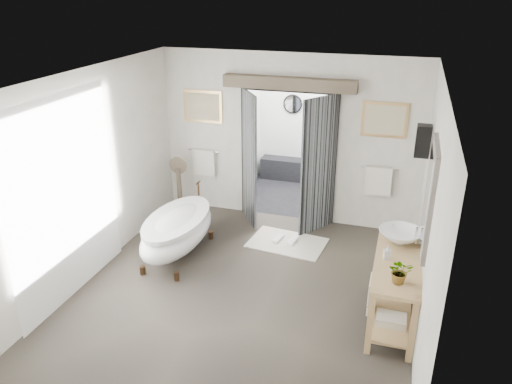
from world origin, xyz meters
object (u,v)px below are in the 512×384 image
at_px(clawfoot_tub, 178,230).
at_px(vanity, 393,284).
at_px(rug, 287,243).
at_px(basin, 400,236).

height_order(clawfoot_tub, vanity, clawfoot_tub).
bearing_deg(clawfoot_tub, rug, 29.88).
relative_size(clawfoot_tub, rug, 1.54).
relative_size(vanity, rug, 1.33).
bearing_deg(rug, clawfoot_tub, -150.12).
xyz_separation_m(vanity, rug, (-1.70, 1.52, -0.50)).
xyz_separation_m(clawfoot_tub, vanity, (3.22, -0.65, 0.06)).
xyz_separation_m(vanity, basin, (0.02, 0.45, 0.44)).
relative_size(clawfoot_tub, vanity, 1.15).
height_order(vanity, basin, basin).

